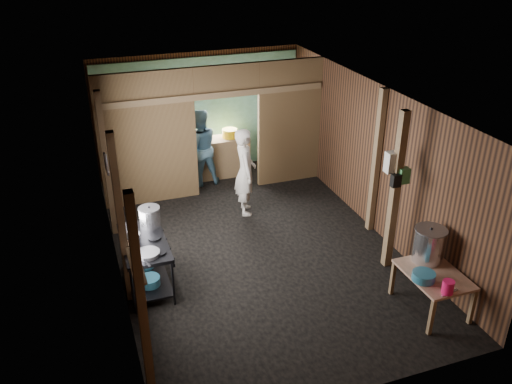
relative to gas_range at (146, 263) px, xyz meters
name	(u,v)px	position (x,y,z in m)	size (l,w,h in m)	color
floor	(252,244)	(1.88, 0.57, -0.39)	(4.50, 7.00, 0.00)	black
ceiling	(252,98)	(1.88, 0.57, 2.21)	(4.50, 7.00, 0.00)	#353433
wall_back	(199,112)	(1.88, 4.07, 0.91)	(4.50, 0.00, 2.60)	brown
wall_front	(359,305)	(1.88, -2.93, 0.91)	(4.50, 0.00, 2.60)	brown
wall_left	(110,197)	(-0.37, 0.57, 0.91)	(0.00, 7.00, 2.60)	brown
wall_right	(374,158)	(4.13, 0.57, 0.91)	(0.00, 7.00, 2.60)	brown
partition_left	(148,140)	(0.55, 2.77, 0.91)	(1.85, 0.10, 2.60)	brown
partition_right	(289,123)	(3.46, 2.77, 0.91)	(1.35, 0.10, 2.60)	brown
partition_header	(226,80)	(2.13, 2.77, 1.91)	(1.30, 0.10, 0.60)	brown
turquoise_panel	(200,115)	(1.88, 4.01, 0.86)	(4.40, 0.06, 2.50)	#73C1BC
back_counter	(221,157)	(2.18, 3.52, 0.03)	(1.20, 0.50, 0.85)	brown
wall_clock	(210,85)	(2.13, 3.97, 1.51)	(0.20, 0.20, 0.03)	silver
post_left_a	(141,298)	(-0.30, -2.03, 0.91)	(0.10, 0.12, 2.60)	brown
post_left_b	(121,221)	(-0.30, -0.23, 0.91)	(0.10, 0.12, 2.60)	brown
post_left_c	(107,166)	(-0.30, 1.77, 0.91)	(0.10, 0.12, 2.60)	brown
post_right	(376,163)	(4.06, 0.37, 0.91)	(0.10, 0.12, 2.60)	brown
post_free	(395,193)	(3.73, -0.73, 0.91)	(0.12, 0.12, 2.60)	brown
cross_beam	(215,95)	(1.88, 2.72, 1.66)	(4.40, 0.12, 0.12)	brown
pan_lid_big	(107,165)	(-0.33, 0.97, 1.26)	(0.34, 0.34, 0.03)	gray
pan_lid_small	(105,161)	(-0.33, 1.37, 1.16)	(0.30, 0.30, 0.03)	black
wall_shelf	(136,265)	(-0.27, -1.53, 1.01)	(0.14, 0.80, 0.03)	brown
jar_white	(139,273)	(-0.27, -1.78, 1.07)	(0.07, 0.07, 0.10)	silver
jar_yellow	(135,261)	(-0.27, -1.53, 1.07)	(0.08, 0.08, 0.10)	gold
jar_green	(133,251)	(-0.27, -1.31, 1.07)	(0.06, 0.06, 0.10)	#3C8848
bag_white	(393,162)	(3.68, -0.65, 1.39)	(0.22, 0.15, 0.32)	silver
bag_green	(404,176)	(3.80, -0.79, 1.21)	(0.16, 0.12, 0.24)	#3C8848
bag_black	(396,180)	(3.66, -0.81, 1.16)	(0.14, 0.10, 0.20)	black
gas_range	(146,263)	(0.00, 0.00, 0.00)	(0.68, 1.33, 0.78)	black
prep_table	(431,291)	(3.71, -1.90, -0.09)	(0.73, 1.01, 0.60)	tan
stove_pot_large	(150,217)	(0.17, 0.41, 0.54)	(0.33, 0.33, 0.33)	silver
stove_pot_med	(132,241)	(-0.17, -0.08, 0.48)	(0.25, 0.25, 0.22)	silver
frying_pan	(148,253)	(0.00, -0.40, 0.42)	(0.33, 0.55, 0.08)	gray
blue_tub_front	(150,281)	(0.00, -0.22, -0.18)	(0.31, 0.31, 0.13)	teal
blue_tub_back	(144,263)	(0.00, 0.29, -0.18)	(0.32, 0.32, 0.13)	teal
stock_pot	(429,245)	(3.81, -1.58, 0.45)	(0.46, 0.46, 0.53)	silver
wash_basin	(424,276)	(3.47, -1.98, 0.26)	(0.31, 0.31, 0.12)	teal
pink_bucket	(448,287)	(3.60, -2.33, 0.30)	(0.16, 0.16, 0.19)	#FA1863
knife	(450,293)	(3.63, -2.34, 0.21)	(0.30, 0.04, 0.01)	silver
yellow_tub	(230,133)	(2.40, 3.52, 0.55)	(0.33, 0.33, 0.18)	gold
red_cup	(201,137)	(1.77, 3.52, 0.54)	(0.13, 0.13, 0.16)	red
cook	(245,172)	(2.15, 1.73, 0.45)	(0.61, 0.40, 1.68)	beige
worker_back	(200,148)	(1.66, 3.23, 0.42)	(0.79, 0.62, 1.63)	slate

